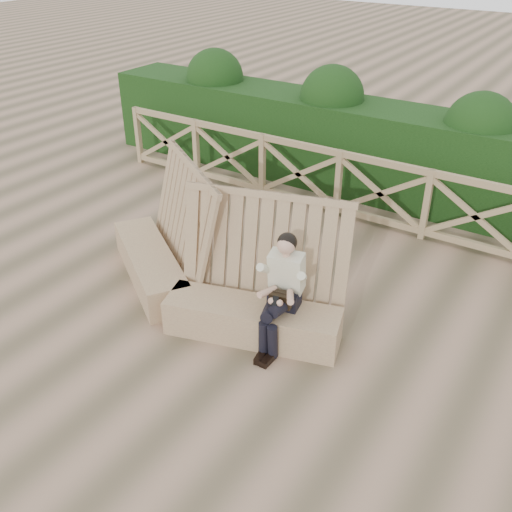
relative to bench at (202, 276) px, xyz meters
The scene contains 5 objects.
ground 1.12m from the bench, 19.74° to the right, with size 60.00×60.00×0.00m, color brown.
bench is the anchor object (origin of this frame).
woman 1.24m from the bench, ahead, with size 0.43×0.82×1.33m.
guardrail 3.30m from the bench, 72.47° to the left, with size 10.10×0.09×1.10m.
hedge 4.47m from the bench, 77.12° to the left, with size 12.00×1.20×1.50m, color black.
Camera 1 is at (2.78, -4.19, 4.14)m, focal length 40.00 mm.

